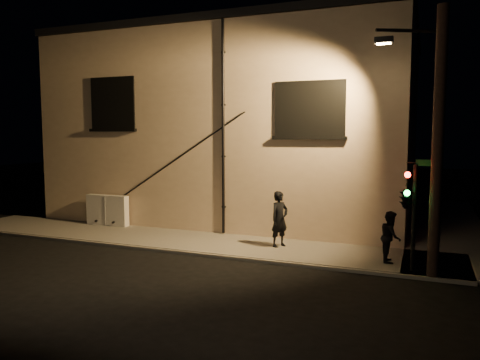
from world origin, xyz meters
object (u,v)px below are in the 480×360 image
at_px(utility_cabinet, 107,210).
at_px(pedestrian_b, 391,237).
at_px(streetlamp_pole, 435,138).
at_px(traffic_signal, 407,197).
at_px(pedestrian_a, 280,219).

distance_m(utility_cabinet, pedestrian_b, 11.99).
bearing_deg(pedestrian_b, utility_cabinet, 75.65).
bearing_deg(utility_cabinet, streetlamp_pole, -11.06).
xyz_separation_m(pedestrian_b, streetlamp_pole, (1.13, -0.95, 3.06)).
bearing_deg(traffic_signal, utility_cabinet, 168.84).
relative_size(pedestrian_b, streetlamp_pole, 0.21).
xyz_separation_m(utility_cabinet, pedestrian_a, (8.10, -0.95, 0.33)).
bearing_deg(utility_cabinet, traffic_signal, -11.16).
height_order(traffic_signal, streetlamp_pole, streetlamp_pole).
bearing_deg(pedestrian_a, traffic_signal, -77.38).
bearing_deg(traffic_signal, streetlamp_pole, -9.22).
distance_m(pedestrian_b, traffic_signal, 1.68).
height_order(utility_cabinet, pedestrian_a, pedestrian_a).
height_order(pedestrian_a, pedestrian_b, pedestrian_a).
distance_m(utility_cabinet, streetlamp_pole, 13.64).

